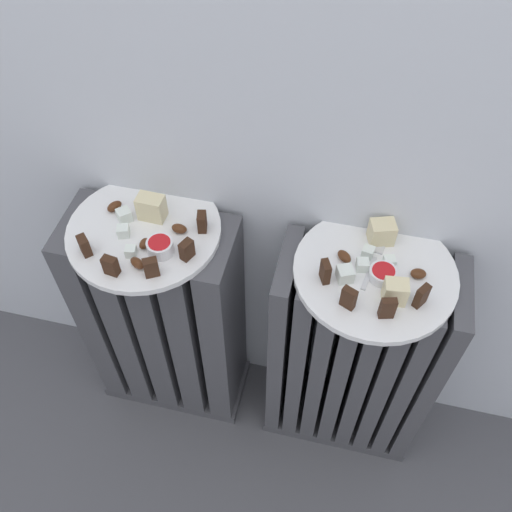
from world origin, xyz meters
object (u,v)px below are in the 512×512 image
object	(u,v)px
plate_right	(375,273)
fork	(373,262)
radiator_right	(351,359)
jam_bowl_right	(383,274)
radiator_left	(165,321)
jam_bowl_left	(160,246)
plate_left	(144,231)

from	to	relation	value
plate_right	fork	distance (m)	0.02
plate_right	fork	world-z (taller)	fork
radiator_right	fork	bearing A→B (deg)	111.72
plate_right	jam_bowl_right	size ratio (longest dim) A/B	6.02
radiator_left	jam_bowl_left	size ratio (longest dim) A/B	12.68
radiator_left	jam_bowl_left	xyz separation A→B (m)	(0.05, -0.04, 0.33)
jam_bowl_left	jam_bowl_right	distance (m)	0.38
radiator_right	plate_right	xyz separation A→B (m)	(0.00, 0.00, 0.31)
plate_right	jam_bowl_right	xyz separation A→B (m)	(0.01, -0.01, 0.02)
jam_bowl_left	fork	distance (m)	0.36
radiator_left	fork	distance (m)	0.51
plate_right	fork	xyz separation A→B (m)	(-0.01, 0.02, 0.01)
plate_left	jam_bowl_right	size ratio (longest dim) A/B	6.02
radiator_left	plate_right	xyz separation A→B (m)	(0.41, 0.00, 0.31)
radiator_right	fork	distance (m)	0.31
jam_bowl_left	fork	xyz separation A→B (m)	(0.36, 0.06, -0.01)
radiator_right	plate_left	distance (m)	0.51
radiator_right	radiator_left	bearing A→B (deg)	180.00
radiator_right	plate_right	distance (m)	0.31
plate_right	jam_bowl_right	bearing A→B (deg)	-48.83
plate_left	fork	world-z (taller)	fork
radiator_left	jam_bowl_right	xyz separation A→B (m)	(0.43, -0.01, 0.32)
fork	plate_right	bearing A→B (deg)	-68.28
radiator_left	plate_right	bearing A→B (deg)	0.00
jam_bowl_left	plate_right	bearing A→B (deg)	6.82
plate_left	radiator_left	bearing A→B (deg)	0.00
jam_bowl_left	jam_bowl_right	world-z (taller)	jam_bowl_left
plate_left	plate_right	xyz separation A→B (m)	(0.41, 0.00, 0.00)
plate_right	jam_bowl_left	bearing A→B (deg)	-173.18
radiator_right	plate_left	xyz separation A→B (m)	(-0.41, 0.00, 0.31)
radiator_right	jam_bowl_right	world-z (taller)	jam_bowl_right
radiator_left	radiator_right	distance (m)	0.41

